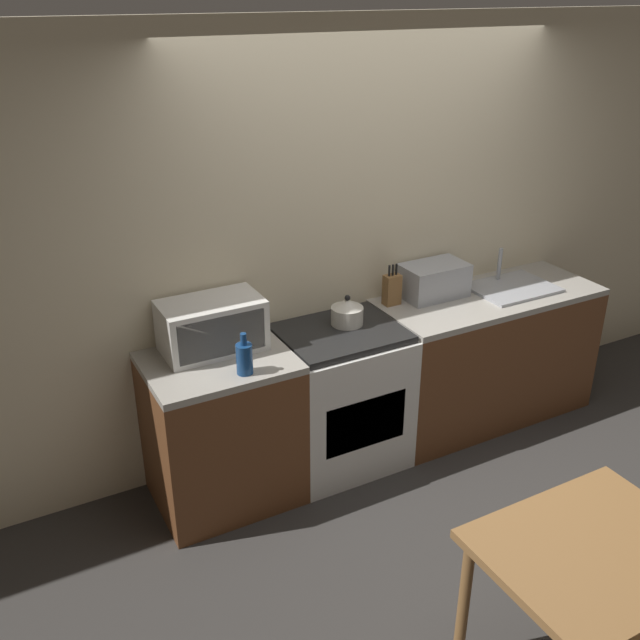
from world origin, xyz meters
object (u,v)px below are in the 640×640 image
Objects in this scene: microwave at (212,326)px; bottle at (244,358)px; kettle at (347,312)px; dining_table at (594,567)px; toaster_oven at (434,280)px; stove_range at (340,397)px.

bottle is (0.05, -0.33, -0.06)m from microwave.
kettle is 0.21× the size of dining_table.
kettle is at bearing -171.89° from toaster_oven.
bottle reaches higher than dining_table.
toaster_oven reaches higher than kettle.
dining_table is (-0.68, -2.02, -0.38)m from toaster_oven.
microwave reaches higher than dining_table.
stove_range is at bearing 16.33° from bottle.
toaster_oven is (0.78, 0.16, 0.56)m from stove_range.
bottle is at bearing -161.18° from kettle.
microwave is 0.62× the size of dining_table.
microwave is 1.33× the size of toaster_oven.
stove_range is 0.54m from kettle.
bottle is 0.26× the size of dining_table.
stove_range reaches higher than dining_table.
bottle is 1.87m from dining_table.
bottle is (-0.76, -0.26, 0.01)m from kettle.
microwave reaches higher than toaster_oven.
bottle is at bearing -81.45° from microwave.
toaster_oven is 0.47× the size of dining_table.
stove_range is 4.71× the size of kettle.
kettle is 1.95m from dining_table.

